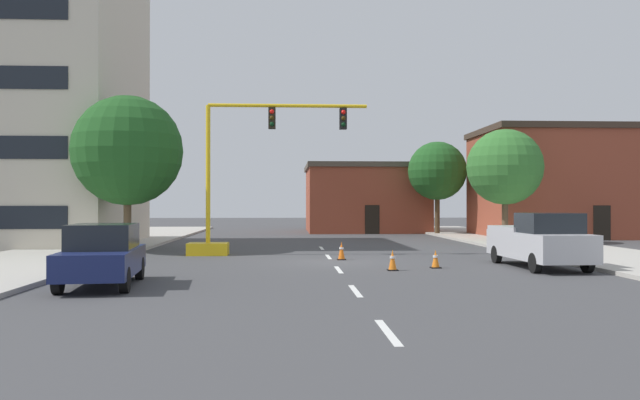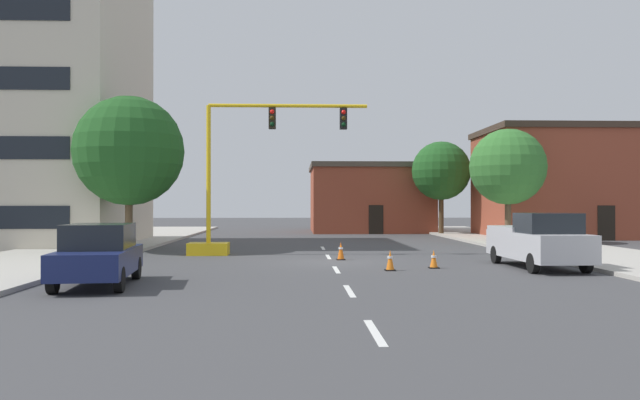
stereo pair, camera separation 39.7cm
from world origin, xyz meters
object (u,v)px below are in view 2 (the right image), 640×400
tree_right_far (441,171)px  tree_right_mid (508,167)px  tree_left_near (129,151)px  traffic_cone_roadside_c (390,260)px  pickup_truck_silver (538,241)px  traffic_signal_gantry (230,207)px  sedan_navy_near_left (99,254)px  traffic_cone_roadside_a (341,251)px  traffic_cone_roadside_b (434,259)px

tree_right_far → tree_right_mid: bearing=-80.2°
tree_left_near → traffic_cone_roadside_c: 15.05m
pickup_truck_silver → traffic_cone_roadside_c: bearing=-172.8°
traffic_signal_gantry → traffic_cone_roadside_c: (6.20, -7.12, -1.83)m
sedan_navy_near_left → traffic_cone_roadside_c: size_ratio=6.45×
tree_right_mid → sedan_navy_near_left: (-17.96, -18.92, -3.57)m
traffic_cone_roadside_a → pickup_truck_silver: bearing=-28.0°
tree_right_far → traffic_cone_roadside_b: size_ratio=10.49×
traffic_signal_gantry → pickup_truck_silver: traffic_signal_gantry is taller
tree_left_near → traffic_cone_roadside_a: size_ratio=9.88×
tree_right_far → traffic_cone_roadside_c: 26.44m
tree_right_mid → tree_right_far: bearing=99.8°
traffic_signal_gantry → pickup_truck_silver: 13.36m
tree_right_mid → traffic_cone_roadside_c: size_ratio=9.26×
traffic_signal_gantry → traffic_cone_roadside_c: size_ratio=11.17×
traffic_cone_roadside_a → sedan_navy_near_left: bearing=-132.5°
traffic_cone_roadside_b → traffic_cone_roadside_a: bearing=130.9°
tree_left_near → sedan_navy_near_left: 13.57m
tree_right_mid → pickup_truck_silver: 15.34m
traffic_cone_roadside_a → traffic_cone_roadside_c: bearing=-72.0°
traffic_signal_gantry → tree_right_mid: bearing=27.6°
sedan_navy_near_left → traffic_signal_gantry: bearing=76.5°
tree_right_far → tree_right_mid: size_ratio=1.03×
tree_left_near → traffic_cone_roadside_c: tree_left_near is taller
tree_right_far → traffic_cone_roadside_b: bearing=-103.4°
traffic_cone_roadside_b → traffic_signal_gantry: bearing=141.1°
tree_right_mid → traffic_cone_roadside_a: tree_right_mid is taller
traffic_cone_roadside_a → traffic_cone_roadside_c: size_ratio=1.04×
traffic_cone_roadside_a → traffic_signal_gantry: bearing=149.8°
traffic_signal_gantry → traffic_cone_roadside_b: bearing=-38.9°
tree_right_far → traffic_cone_roadside_a: 22.89m
traffic_signal_gantry → traffic_cone_roadside_c: traffic_signal_gantry is taller
tree_left_near → tree_right_far: tree_left_near is taller
tree_right_mid → pickup_truck_silver: bearing=-104.3°
tree_left_near → traffic_cone_roadside_b: tree_left_near is taller
tree_right_mid → sedan_navy_near_left: tree_right_mid is taller
tree_right_far → traffic_cone_roadside_c: tree_right_far is taller
traffic_signal_gantry → tree_left_near: size_ratio=1.08×
tree_right_mid → traffic_cone_roadside_c: bearing=-121.1°
tree_right_far → traffic_cone_roadside_a: tree_right_far is taller
tree_right_far → traffic_cone_roadside_b: tree_right_far is taller
tree_left_near → tree_right_mid: 21.27m
traffic_cone_roadside_c → pickup_truck_silver: bearing=7.2°
tree_left_near → traffic_cone_roadside_c: size_ratio=10.31×
tree_left_near → tree_right_mid: tree_left_near is taller
traffic_signal_gantry → traffic_cone_roadside_b: (7.88, -6.35, -1.86)m
tree_right_mid → traffic_cone_roadside_b: tree_right_mid is taller
traffic_signal_gantry → sedan_navy_near_left: (-2.61, -10.89, -1.30)m
traffic_cone_roadside_c → traffic_cone_roadside_a: bearing=108.0°
pickup_truck_silver → traffic_cone_roadside_b: pickup_truck_silver is taller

